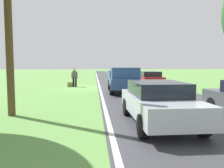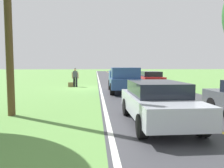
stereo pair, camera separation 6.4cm
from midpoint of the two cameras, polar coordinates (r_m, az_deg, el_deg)
The scene contains 10 objects.
ground_plane at distance 19.49m, azimuth -6.39°, elevation -1.01°, with size 200.00×200.00×0.00m, color #609347.
road_surface at distance 19.83m, azimuth 6.55°, elevation -0.91°, with size 6.91×120.00×0.00m, color #3D3D42.
lane_edge_line at distance 19.48m, azimuth -2.95°, elevation -0.97°, with size 0.16×117.60×0.00m, color silver.
lane_centre_line at distance 19.83m, azimuth 6.55°, elevation -0.90°, with size 0.14×117.60×0.00m, color gold.
hitchhiker_walking at distance 20.58m, azimuth -9.40°, elevation 2.00°, with size 0.62×0.51×1.75m.
suitcase_carried at distance 20.57m, azimuth -10.55°, elevation -0.16°, with size 0.20×0.46×0.42m, color brown.
pickup_truck_passing at distance 16.10m, azimuth 3.14°, elevation 1.25°, with size 2.22×5.45×1.82m.
sedan_near_oncoming at distance 21.20m, azimuth 9.97°, elevation 1.46°, with size 2.03×4.45×1.41m.
sedan_ahead_same_lane at distance 7.57m, azimuth 11.90°, elevation -4.44°, with size 1.97×4.42×1.41m.
utility_pole_roadside at distance 9.71m, azimuth -25.23°, elevation 18.64°, with size 0.28×0.28×8.71m, color brown.
Camera 2 is at (-0.75, 19.38, 1.95)m, focal length 35.36 mm.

